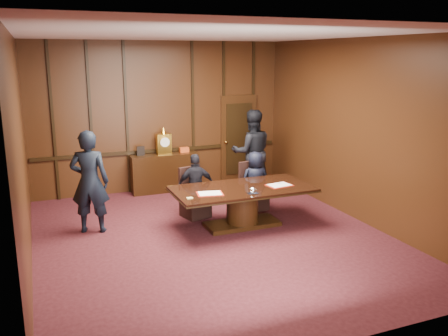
{
  "coord_description": "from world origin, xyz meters",
  "views": [
    {
      "loc": [
        -2.78,
        -7.41,
        3.17
      ],
      "look_at": [
        0.54,
        0.83,
        1.05
      ],
      "focal_mm": 38.0,
      "sensor_mm": 36.0,
      "label": 1
    }
  ],
  "objects_px": {
    "sideboard": "(165,171)",
    "witness_right": "(252,152)",
    "witness_left": "(90,182)",
    "signatory_right": "(255,181)",
    "signatory_left": "(196,186)",
    "conference_table": "(242,200)"
  },
  "relations": [
    {
      "from": "sideboard",
      "to": "witness_left",
      "type": "relative_size",
      "value": 0.85
    },
    {
      "from": "conference_table",
      "to": "witness_right",
      "type": "xyz_separation_m",
      "value": [
        1.11,
        1.96,
        0.47
      ]
    },
    {
      "from": "conference_table",
      "to": "signatory_right",
      "type": "distance_m",
      "value": 1.04
    },
    {
      "from": "signatory_left",
      "to": "signatory_right",
      "type": "distance_m",
      "value": 1.3
    },
    {
      "from": "sideboard",
      "to": "witness_left",
      "type": "bearing_deg",
      "value": -132.63
    },
    {
      "from": "conference_table",
      "to": "witness_right",
      "type": "distance_m",
      "value": 2.31
    },
    {
      "from": "sideboard",
      "to": "signatory_right",
      "type": "xyz_separation_m",
      "value": [
        1.38,
        -2.09,
        0.14
      ]
    },
    {
      "from": "sideboard",
      "to": "witness_right",
      "type": "xyz_separation_m",
      "value": [
        1.84,
        -0.92,
        0.5
      ]
    },
    {
      "from": "sideboard",
      "to": "witness_right",
      "type": "distance_m",
      "value": 2.12
    },
    {
      "from": "witness_left",
      "to": "witness_right",
      "type": "distance_m",
      "value": 3.97
    },
    {
      "from": "sideboard",
      "to": "signatory_right",
      "type": "distance_m",
      "value": 2.51
    },
    {
      "from": "signatory_right",
      "to": "witness_left",
      "type": "bearing_deg",
      "value": 6.3
    },
    {
      "from": "signatory_left",
      "to": "witness_left",
      "type": "relative_size",
      "value": 0.69
    },
    {
      "from": "sideboard",
      "to": "conference_table",
      "type": "height_order",
      "value": "sideboard"
    },
    {
      "from": "signatory_left",
      "to": "witness_left",
      "type": "distance_m",
      "value": 2.05
    },
    {
      "from": "signatory_right",
      "to": "witness_left",
      "type": "relative_size",
      "value": 0.66
    },
    {
      "from": "sideboard",
      "to": "signatory_left",
      "type": "relative_size",
      "value": 1.24
    },
    {
      "from": "sideboard",
      "to": "conference_table",
      "type": "distance_m",
      "value": 2.98
    },
    {
      "from": "signatory_right",
      "to": "witness_right",
      "type": "xyz_separation_m",
      "value": [
        0.46,
        1.16,
        0.36
      ]
    },
    {
      "from": "sideboard",
      "to": "witness_left",
      "type": "distance_m",
      "value": 2.91
    },
    {
      "from": "conference_table",
      "to": "witness_right",
      "type": "height_order",
      "value": "witness_right"
    },
    {
      "from": "sideboard",
      "to": "witness_right",
      "type": "relative_size",
      "value": 0.81
    }
  ]
}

